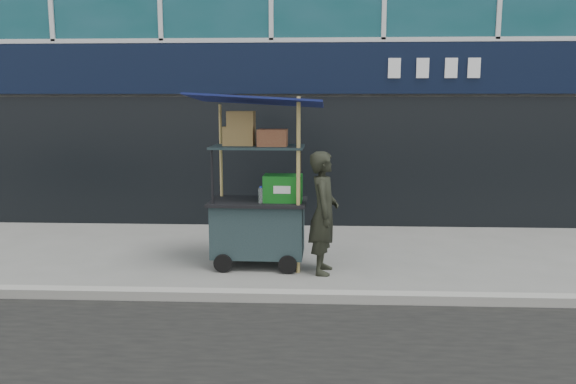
{
  "coord_description": "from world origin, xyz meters",
  "views": [
    {
      "loc": [
        0.78,
        -6.47,
        2.31
      ],
      "look_at": [
        0.43,
        1.2,
        1.07
      ],
      "focal_mm": 35.0,
      "sensor_mm": 36.0,
      "label": 1
    }
  ],
  "objects": [
    {
      "name": "ground",
      "position": [
        0.0,
        0.0,
        0.0
      ],
      "size": [
        80.0,
        80.0,
        0.0
      ],
      "primitive_type": "plane",
      "color": "slate",
      "rests_on": "ground"
    },
    {
      "name": "vendor_cart",
      "position": [
        0.02,
        1.26,
        0.85
      ],
      "size": [
        1.83,
        1.32,
        2.43
      ],
      "rotation": [
        0.0,
        0.0,
        -0.03
      ],
      "color": "#1B2B2E",
      "rests_on": "ground"
    },
    {
      "name": "vendor_man",
      "position": [
        0.92,
        0.96,
        0.83
      ],
      "size": [
        0.44,
        0.64,
        1.66
      ],
      "primitive_type": "imported",
      "rotation": [
        0.0,
        0.0,
        1.49
      ],
      "color": "black",
      "rests_on": "ground"
    },
    {
      "name": "curb",
      "position": [
        0.0,
        -0.2,
        0.06
      ],
      "size": [
        80.0,
        0.18,
        0.12
      ],
      "primitive_type": "cube",
      "color": "gray",
      "rests_on": "ground"
    }
  ]
}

